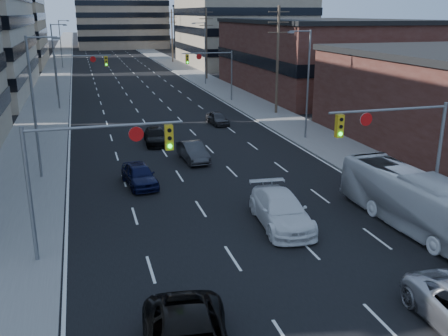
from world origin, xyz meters
name	(u,v)px	position (x,y,z in m)	size (l,w,h in m)	color
ground	(336,332)	(0.00, 0.00, 0.00)	(400.00, 400.00, 0.00)	black
road_surface	(106,52)	(0.00, 130.00, 0.01)	(18.00, 300.00, 0.02)	black
sidewalk_left	(62,53)	(-11.50, 130.00, 0.07)	(5.00, 300.00, 0.15)	slate
sidewalk_right	(148,51)	(11.50, 130.00, 0.07)	(5.00, 300.00, 0.15)	slate
storefront_right_mid	(319,57)	(24.00, 50.00, 4.50)	(20.00, 30.00, 9.00)	#472119
office_right_far	(241,30)	(25.00, 88.00, 7.00)	(22.00, 28.00, 14.00)	gray
bg_block_right	(219,28)	(32.00, 130.00, 6.00)	(22.00, 22.00, 12.00)	gray
signal_near_left	(91,162)	(-7.45, 8.00, 4.33)	(6.59, 0.33, 6.00)	slate
signal_near_right	(399,138)	(7.45, 8.00, 4.33)	(6.59, 0.33, 6.00)	slate
signal_far_left	(78,70)	(-7.68, 45.00, 4.30)	(6.09, 0.33, 6.00)	slate
signal_far_right	(213,66)	(7.68, 45.00, 4.30)	(6.09, 0.33, 6.00)	slate
utility_pole_block	(278,59)	(12.20, 36.00, 5.78)	(2.20, 0.28, 11.00)	#4C3D2D
utility_pole_midblock	(206,43)	(12.20, 66.00, 5.78)	(2.20, 0.28, 11.00)	#4C3D2D
utility_pole_distant	(172,35)	(12.20, 96.00, 5.78)	(2.20, 0.28, 11.00)	#4C3D2D
streetlight_left_near	(36,101)	(-10.34, 20.00, 5.05)	(2.03, 0.22, 9.00)	slate
streetlight_left_mid	(55,56)	(-10.34, 55.00, 5.05)	(2.03, 0.22, 9.00)	slate
streetlight_left_far	(61,41)	(-10.34, 90.00, 5.05)	(2.03, 0.22, 9.00)	slate
streetlight_right_near	(306,80)	(10.34, 25.00, 5.05)	(2.03, 0.22, 9.00)	slate
streetlight_right_far	(204,50)	(10.34, 60.00, 5.05)	(2.03, 0.22, 9.00)	slate
white_van	(281,210)	(1.60, 8.79, 0.82)	(2.29, 5.63, 1.63)	silver
transit_bus	(417,202)	(7.86, 6.60, 1.41)	(2.37, 10.14, 2.82)	silver
sedan_blue	(139,175)	(-4.53, 16.84, 0.71)	(1.67, 4.16, 1.42)	black
sedan_grey_center	(193,152)	(-0.14, 21.26, 0.68)	(1.44, 4.14, 1.36)	#2D2D2F
sedan_black_far	(156,136)	(-2.00, 26.96, 0.63)	(1.77, 4.35, 1.26)	black
sedan_grey_right	(217,118)	(4.83, 32.70, 0.61)	(1.44, 3.58, 1.22)	#313134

